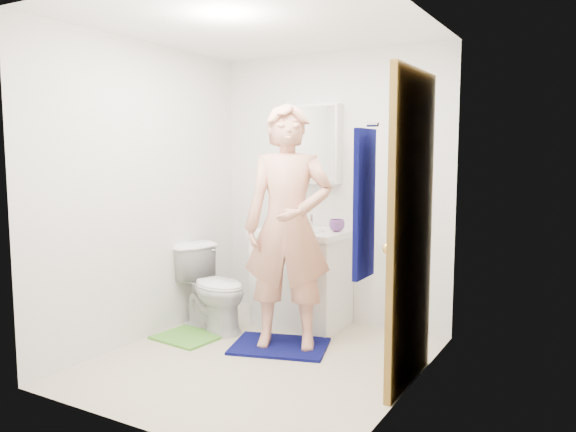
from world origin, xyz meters
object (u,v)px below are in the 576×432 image
object	(u,v)px
towel	(364,204)
soap_dispenser	(283,218)
medicine_cabinet	(314,144)
man	(288,227)
vanity_cabinet	(302,280)
toothbrush_cup	(337,225)
toilet	(213,288)

from	to	relation	value
towel	soap_dispenser	bearing A→B (deg)	133.09
medicine_cabinet	man	distance (m)	1.05
vanity_cabinet	medicine_cabinet	world-z (taller)	medicine_cabinet
towel	medicine_cabinet	bearing A→B (deg)	124.61
vanity_cabinet	medicine_cabinet	size ratio (longest dim) A/B	1.14
vanity_cabinet	toothbrush_cup	world-z (taller)	toothbrush_cup
toilet	toothbrush_cup	xyz separation A→B (m)	(0.91, 0.56, 0.54)
man	towel	bearing A→B (deg)	-64.12
soap_dispenser	toothbrush_cup	xyz separation A→B (m)	(0.47, 0.12, -0.05)
toilet	man	bearing A→B (deg)	-80.08
vanity_cabinet	soap_dispenser	world-z (taller)	soap_dispenser
toilet	toothbrush_cup	distance (m)	1.20
towel	soap_dispenser	size ratio (longest dim) A/B	3.80
towel	toilet	size ratio (longest dim) A/B	1.10
vanity_cabinet	towel	xyz separation A→B (m)	(1.18, -1.48, 0.85)
toilet	towel	bearing A→B (deg)	-102.87
toilet	man	size ratio (longest dim) A/B	0.39
vanity_cabinet	soap_dispenser	distance (m)	0.58
toothbrush_cup	medicine_cabinet	bearing A→B (deg)	153.04
medicine_cabinet	towel	xyz separation A→B (m)	(1.18, -1.71, -0.35)
medicine_cabinet	toilet	size ratio (longest dim) A/B	0.96
towel	soap_dispenser	xyz separation A→B (m)	(-1.35, 1.44, -0.29)
towel	man	xyz separation A→B (m)	(-0.99, 0.91, -0.29)
toothbrush_cup	soap_dispenser	bearing A→B (deg)	-165.70
soap_dispenser	toothbrush_cup	world-z (taller)	soap_dispenser
towel	soap_dispenser	world-z (taller)	towel
towel	soap_dispenser	distance (m)	1.99
medicine_cabinet	man	xyz separation A→B (m)	(0.19, -0.80, -0.64)
man	soap_dispenser	bearing A→B (deg)	102.19
vanity_cabinet	towel	world-z (taller)	towel
vanity_cabinet	toilet	distance (m)	0.78
towel	toilet	distance (m)	2.23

